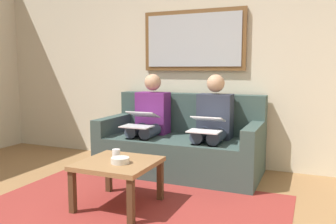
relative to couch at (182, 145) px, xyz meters
name	(u,v)px	position (x,y,z in m)	size (l,w,h in m)	color
wall_rear	(196,61)	(0.00, -0.48, 0.99)	(6.00, 0.12, 2.60)	beige
area_rug	(129,210)	(0.00, 1.27, -0.31)	(2.60, 1.80, 0.01)	maroon
couch	(182,145)	(0.00, 0.00, 0.00)	(1.84, 0.90, 0.90)	#384C47
framed_mirror	(193,40)	(0.00, -0.39, 1.24)	(1.30, 0.05, 0.74)	brown
coffee_table	(118,168)	(0.13, 1.22, 0.03)	(0.63, 0.63, 0.41)	olive
cup	(116,154)	(0.18, 1.17, 0.14)	(0.07, 0.07, 0.09)	silver
bowl	(120,160)	(0.08, 1.27, 0.12)	(0.16, 0.16, 0.05)	beige
person_left	(213,123)	(-0.39, 0.07, 0.30)	(0.38, 0.58, 1.14)	#2D3342
laptop_white	(206,124)	(-0.39, 0.31, 0.32)	(0.33, 0.35, 0.15)	white
person_right	(149,119)	(0.39, 0.07, 0.30)	(0.38, 0.58, 1.14)	#66236B
laptop_silver	(140,120)	(0.39, 0.30, 0.32)	(0.34, 0.38, 0.17)	silver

